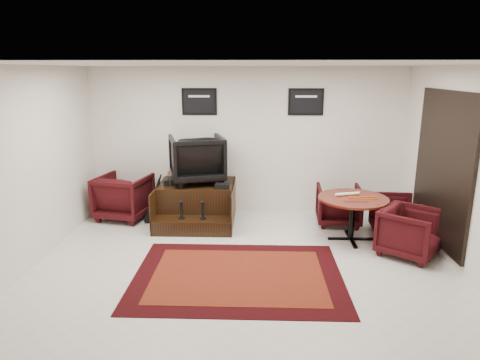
# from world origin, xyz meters

# --- Properties ---
(ground) EXTENTS (6.00, 6.00, 0.00)m
(ground) POSITION_xyz_m (0.00, 0.00, 0.00)
(ground) COLOR silver
(ground) RESTS_ON ground
(room_shell) EXTENTS (6.02, 5.02, 2.81)m
(room_shell) POSITION_xyz_m (0.41, 0.12, 1.79)
(room_shell) COLOR white
(room_shell) RESTS_ON ground
(area_rug) EXTENTS (2.83, 2.12, 0.01)m
(area_rug) POSITION_xyz_m (-0.06, -0.33, 0.01)
(area_rug) COLOR black
(area_rug) RESTS_ON ground
(shine_podium) EXTENTS (1.38, 1.42, 0.71)m
(shine_podium) POSITION_xyz_m (-0.91, 1.86, 0.33)
(shine_podium) COLOR black
(shine_podium) RESTS_ON ground
(shine_chair) EXTENTS (1.14, 1.10, 0.97)m
(shine_chair) POSITION_xyz_m (-0.91, 2.00, 1.19)
(shine_chair) COLOR black
(shine_chair) RESTS_ON shine_podium
(shoes_pair) EXTENTS (0.28, 0.32, 0.10)m
(shoes_pair) POSITION_xyz_m (-1.40, 1.84, 0.76)
(shoes_pair) COLOR black
(shoes_pair) RESTS_ON shine_podium
(polish_kit) EXTENTS (0.25, 0.18, 0.08)m
(polish_kit) POSITION_xyz_m (-0.42, 1.58, 0.75)
(polish_kit) COLOR black
(polish_kit) RESTS_ON shine_podium
(umbrella_black) EXTENTS (0.33, 0.12, 0.88)m
(umbrella_black) POSITION_xyz_m (-1.69, 1.70, 0.44)
(umbrella_black) COLOR black
(umbrella_black) RESTS_ON ground
(umbrella_hooked) EXTENTS (0.34, 0.13, 0.91)m
(umbrella_hooked) POSITION_xyz_m (-1.70, 1.87, 0.46)
(umbrella_hooked) COLOR black
(umbrella_hooked) RESTS_ON ground
(armchair_side) EXTENTS (1.05, 1.01, 0.92)m
(armchair_side) POSITION_xyz_m (-2.30, 1.98, 0.46)
(armchair_side) COLOR black
(armchair_side) RESTS_ON ground
(meeting_table) EXTENTS (1.12, 1.12, 0.73)m
(meeting_table) POSITION_xyz_m (1.75, 1.02, 0.64)
(meeting_table) COLOR #430F09
(meeting_table) RESTS_ON ground
(table_chair_back) EXTENTS (0.80, 0.76, 0.78)m
(table_chair_back) POSITION_xyz_m (1.68, 1.80, 0.39)
(table_chair_back) COLOR black
(table_chair_back) RESTS_ON ground
(table_chair_window) EXTENTS (0.72, 0.76, 0.73)m
(table_chair_window) POSITION_xyz_m (2.55, 1.32, 0.37)
(table_chair_window) COLOR black
(table_chair_window) RESTS_ON ground
(table_chair_corner) EXTENTS (1.06, 1.07, 0.81)m
(table_chair_corner) POSITION_xyz_m (2.49, 0.45, 0.40)
(table_chair_corner) COLOR black
(table_chair_corner) RESTS_ON ground
(paper_roll) EXTENTS (0.42, 0.16, 0.05)m
(paper_roll) POSITION_xyz_m (1.68, 1.14, 0.76)
(paper_roll) COLOR white
(paper_roll) RESTS_ON meeting_table
(table_clutter) EXTENTS (0.57, 0.30, 0.01)m
(table_clutter) POSITION_xyz_m (1.86, 0.96, 0.74)
(table_clutter) COLOR #E5550C
(table_clutter) RESTS_ON meeting_table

